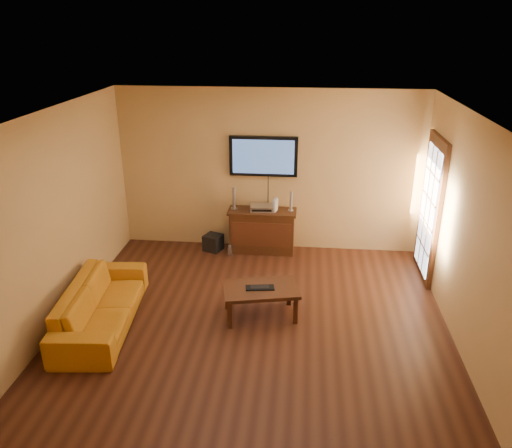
# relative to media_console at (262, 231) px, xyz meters

# --- Properties ---
(ground_plane) EXTENTS (5.00, 5.00, 0.00)m
(ground_plane) POSITION_rel_media_console_xyz_m (0.09, -2.27, -0.37)
(ground_plane) COLOR #35190E
(ground_plane) RESTS_ON ground
(room_walls) EXTENTS (5.00, 5.00, 5.00)m
(room_walls) POSITION_rel_media_console_xyz_m (0.09, -1.65, 1.32)
(room_walls) COLOR tan
(room_walls) RESTS_ON ground
(french_door) EXTENTS (0.07, 1.02, 2.22)m
(french_door) POSITION_rel_media_console_xyz_m (2.55, -0.57, 0.68)
(french_door) COLOR #351A0C
(french_door) RESTS_ON ground
(media_console) EXTENTS (1.13, 0.43, 0.74)m
(media_console) POSITION_rel_media_console_xyz_m (0.00, 0.00, 0.00)
(media_console) COLOR #351A0C
(media_console) RESTS_ON ground
(television) EXTENTS (1.12, 0.08, 0.66)m
(television) POSITION_rel_media_console_xyz_m (0.00, 0.18, 1.24)
(television) COLOR black
(television) RESTS_ON ground
(coffee_table) EXTENTS (1.08, 0.78, 0.42)m
(coffee_table) POSITION_rel_media_console_xyz_m (0.16, -2.02, -0.01)
(coffee_table) COLOR #351A0C
(coffee_table) RESTS_ON ground
(sofa) EXTENTS (0.77, 2.02, 0.77)m
(sofa) POSITION_rel_media_console_xyz_m (-1.86, -2.42, 0.01)
(sofa) COLOR orange
(sofa) RESTS_ON ground
(speaker_left) EXTENTS (0.10, 0.10, 0.38)m
(speaker_left) POSITION_rel_media_console_xyz_m (-0.47, 0.03, 0.54)
(speaker_left) COLOR silver
(speaker_left) RESTS_ON media_console
(speaker_right) EXTENTS (0.09, 0.09, 0.33)m
(speaker_right) POSITION_rel_media_console_xyz_m (0.47, 0.04, 0.52)
(speaker_right) COLOR silver
(speaker_right) RESTS_ON media_console
(av_receiver) EXTENTS (0.40, 0.30, 0.09)m
(av_receiver) POSITION_rel_media_console_xyz_m (-0.01, 0.01, 0.41)
(av_receiver) COLOR silver
(av_receiver) RESTS_ON media_console
(game_console) EXTENTS (0.08, 0.16, 0.21)m
(game_console) POSITION_rel_media_console_xyz_m (0.22, -0.01, 0.47)
(game_console) COLOR white
(game_console) RESTS_ON media_console
(subwoofer) EXTENTS (0.36, 0.36, 0.28)m
(subwoofer) POSITION_rel_media_console_xyz_m (-0.83, -0.05, -0.23)
(subwoofer) COLOR black
(subwoofer) RESTS_ON ground
(bottle) EXTENTS (0.07, 0.07, 0.21)m
(bottle) POSITION_rel_media_console_xyz_m (-0.51, -0.27, -0.27)
(bottle) COLOR white
(bottle) RESTS_ON ground
(keyboard) EXTENTS (0.39, 0.19, 0.02)m
(keyboard) POSITION_rel_media_console_xyz_m (0.15, -2.03, 0.06)
(keyboard) COLOR black
(keyboard) RESTS_ON coffee_table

